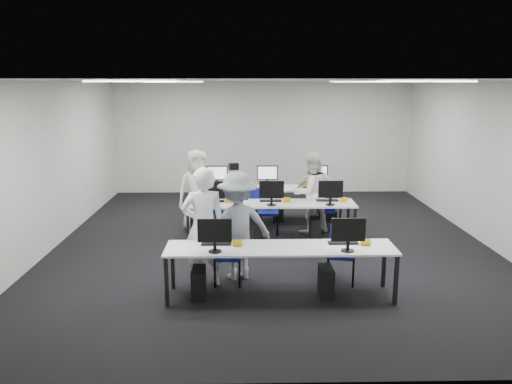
{
  "coord_description": "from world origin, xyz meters",
  "views": [
    {
      "loc": [
        -0.49,
        -8.99,
        2.97
      ],
      "look_at": [
        -0.29,
        -0.06,
        1.0
      ],
      "focal_mm": 35.0,
      "sensor_mm": 36.0,
      "label": 1
    }
  ],
  "objects_px": {
    "chair_1": "(341,264)",
    "photographer": "(238,226)",
    "chair_4": "(324,218)",
    "student_2": "(198,191)",
    "chair_3": "(268,220)",
    "chair_6": "(262,215)",
    "desk_front": "(281,250)",
    "chair_7": "(324,214)",
    "student_3": "(316,193)",
    "student_0": "(204,227)",
    "student_1": "(310,193)",
    "desk_mid": "(271,205)",
    "chair_0": "(229,266)",
    "chair_2": "(222,218)",
    "chair_5": "(210,215)"
  },
  "relations": [
    {
      "from": "chair_1",
      "to": "photographer",
      "type": "bearing_deg",
      "value": -172.37
    },
    {
      "from": "photographer",
      "to": "chair_4",
      "type": "bearing_deg",
      "value": -142.22
    },
    {
      "from": "chair_4",
      "to": "student_2",
      "type": "distance_m",
      "value": 2.63
    },
    {
      "from": "chair_3",
      "to": "chair_6",
      "type": "relative_size",
      "value": 0.93
    },
    {
      "from": "desk_front",
      "to": "chair_6",
      "type": "relative_size",
      "value": 3.66
    },
    {
      "from": "chair_7",
      "to": "student_3",
      "type": "xyz_separation_m",
      "value": [
        -0.19,
        -0.04,
        0.45
      ]
    },
    {
      "from": "photographer",
      "to": "student_0",
      "type": "bearing_deg",
      "value": 8.14
    },
    {
      "from": "desk_front",
      "to": "student_1",
      "type": "bearing_deg",
      "value": 75.26
    },
    {
      "from": "desk_mid",
      "to": "student_1",
      "type": "distance_m",
      "value": 0.96
    },
    {
      "from": "chair_1",
      "to": "photographer",
      "type": "distance_m",
      "value": 1.68
    },
    {
      "from": "chair_0",
      "to": "chair_2",
      "type": "height_order",
      "value": "chair_2"
    },
    {
      "from": "chair_4",
      "to": "student_3",
      "type": "xyz_separation_m",
      "value": [
        -0.18,
        0.07,
        0.49
      ]
    },
    {
      "from": "chair_5",
      "to": "chair_2",
      "type": "bearing_deg",
      "value": -37.76
    },
    {
      "from": "chair_7",
      "to": "chair_5",
      "type": "bearing_deg",
      "value": -165.5
    },
    {
      "from": "chair_0",
      "to": "student_1",
      "type": "bearing_deg",
      "value": 62.46
    },
    {
      "from": "desk_mid",
      "to": "student_0",
      "type": "xyz_separation_m",
      "value": [
        -1.1,
        -2.14,
        0.21
      ]
    },
    {
      "from": "student_2",
      "to": "student_3",
      "type": "relative_size",
      "value": 1.1
    },
    {
      "from": "chair_5",
      "to": "chair_7",
      "type": "xyz_separation_m",
      "value": [
        2.37,
        -0.01,
        0.0
      ]
    },
    {
      "from": "chair_5",
      "to": "student_2",
      "type": "height_order",
      "value": "student_2"
    },
    {
      "from": "chair_6",
      "to": "student_0",
      "type": "distance_m",
      "value": 3.18
    },
    {
      "from": "chair_3",
      "to": "student_0",
      "type": "height_order",
      "value": "student_0"
    },
    {
      "from": "chair_2",
      "to": "chair_3",
      "type": "height_order",
      "value": "chair_2"
    },
    {
      "from": "chair_0",
      "to": "student_3",
      "type": "xyz_separation_m",
      "value": [
        1.69,
        2.78,
        0.49
      ]
    },
    {
      "from": "chair_0",
      "to": "student_1",
      "type": "distance_m",
      "value": 3.06
    },
    {
      "from": "desk_front",
      "to": "chair_4",
      "type": "height_order",
      "value": "chair_4"
    },
    {
      "from": "chair_3",
      "to": "student_0",
      "type": "bearing_deg",
      "value": -109.29
    },
    {
      "from": "student_3",
      "to": "chair_6",
      "type": "bearing_deg",
      "value": -178.83
    },
    {
      "from": "student_3",
      "to": "photographer",
      "type": "distance_m",
      "value": 3.03
    },
    {
      "from": "chair_7",
      "to": "student_0",
      "type": "relative_size",
      "value": 0.53
    },
    {
      "from": "chair_4",
      "to": "photographer",
      "type": "xyz_separation_m",
      "value": [
        -1.74,
        -2.53,
        0.57
      ]
    },
    {
      "from": "chair_4",
      "to": "chair_5",
      "type": "bearing_deg",
      "value": 165.58
    },
    {
      "from": "chair_3",
      "to": "chair_7",
      "type": "height_order",
      "value": "chair_7"
    },
    {
      "from": "student_1",
      "to": "photographer",
      "type": "relative_size",
      "value": 0.98
    },
    {
      "from": "chair_2",
      "to": "chair_7",
      "type": "xyz_separation_m",
      "value": [
        2.11,
        0.14,
        0.04
      ]
    },
    {
      "from": "chair_3",
      "to": "chair_2",
      "type": "bearing_deg",
      "value": 175.45
    },
    {
      "from": "chair_2",
      "to": "student_1",
      "type": "height_order",
      "value": "student_1"
    },
    {
      "from": "desk_front",
      "to": "student_3",
      "type": "height_order",
      "value": "student_3"
    },
    {
      "from": "student_0",
      "to": "student_3",
      "type": "height_order",
      "value": "student_0"
    },
    {
      "from": "chair_0",
      "to": "student_0",
      "type": "distance_m",
      "value": 0.73
    },
    {
      "from": "chair_7",
      "to": "photographer",
      "type": "relative_size",
      "value": 0.57
    },
    {
      "from": "chair_5",
      "to": "student_1",
      "type": "height_order",
      "value": "student_1"
    },
    {
      "from": "desk_front",
      "to": "chair_6",
      "type": "distance_m",
      "value": 3.45
    },
    {
      "from": "chair_0",
      "to": "student_2",
      "type": "height_order",
      "value": "student_2"
    },
    {
      "from": "chair_0",
      "to": "chair_5",
      "type": "relative_size",
      "value": 0.87
    },
    {
      "from": "chair_2",
      "to": "student_1",
      "type": "bearing_deg",
      "value": 5.66
    },
    {
      "from": "chair_0",
      "to": "chair_4",
      "type": "xyz_separation_m",
      "value": [
        1.87,
        2.71,
        0.0
      ]
    },
    {
      "from": "student_1",
      "to": "chair_7",
      "type": "bearing_deg",
      "value": -166.43
    },
    {
      "from": "desk_front",
      "to": "student_3",
      "type": "distance_m",
      "value": 3.44
    },
    {
      "from": "desk_mid",
      "to": "student_3",
      "type": "height_order",
      "value": "student_3"
    },
    {
      "from": "student_0",
      "to": "photographer",
      "type": "xyz_separation_m",
      "value": [
        0.49,
        0.24,
        -0.06
      ]
    }
  ]
}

